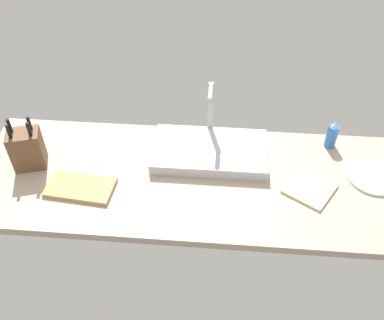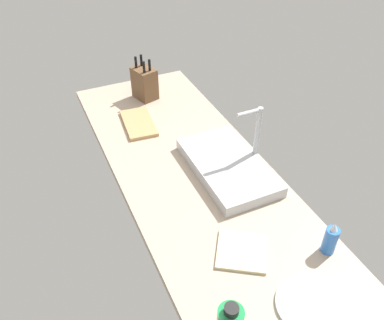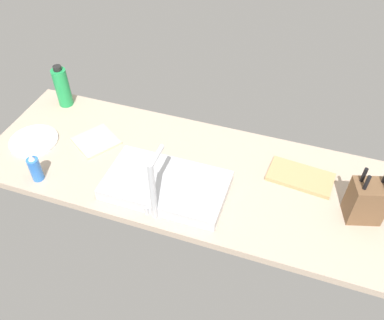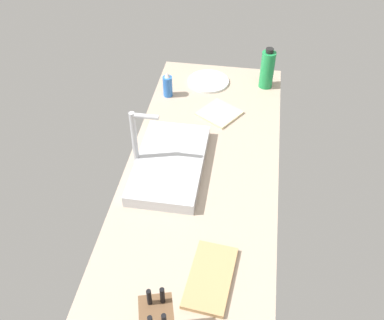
% 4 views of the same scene
% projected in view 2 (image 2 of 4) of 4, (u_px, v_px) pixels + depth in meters
% --- Properties ---
extents(countertop_slab, '(1.87, 0.66, 0.04)m').
position_uv_depth(countertop_slab, '(194.00, 174.00, 1.81)').
color(countertop_slab, tan).
rests_on(countertop_slab, ground).
extents(sink_basin, '(0.50, 0.28, 0.05)m').
position_uv_depth(sink_basin, '(228.00, 166.00, 1.79)').
color(sink_basin, '#B7BABF').
rests_on(sink_basin, countertop_slab).
extents(faucet, '(0.05, 0.12, 0.29)m').
position_uv_depth(faucet, '(256.00, 133.00, 1.75)').
color(faucet, '#B7BABF').
rests_on(faucet, countertop_slab).
extents(knife_block, '(0.15, 0.13, 0.24)m').
position_uv_depth(knife_block, '(145.00, 83.00, 2.25)').
color(knife_block, brown).
rests_on(knife_block, countertop_slab).
extents(cutting_board, '(0.28, 0.17, 0.02)m').
position_uv_depth(cutting_board, '(139.00, 123.00, 2.09)').
color(cutting_board, tan).
rests_on(cutting_board, countertop_slab).
extents(soap_bottle, '(0.05, 0.05, 0.14)m').
position_uv_depth(soap_bottle, '(330.00, 239.00, 1.42)').
color(soap_bottle, blue).
rests_on(soap_bottle, countertop_slab).
extents(dinner_plate, '(0.22, 0.22, 0.01)m').
position_uv_depth(dinner_plate, '(311.00, 305.00, 1.28)').
color(dinner_plate, silver).
rests_on(dinner_plate, countertop_slab).
extents(dish_towel, '(0.24, 0.24, 0.01)m').
position_uv_depth(dish_towel, '(242.00, 251.00, 1.45)').
color(dish_towel, beige).
rests_on(dish_towel, countertop_slab).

